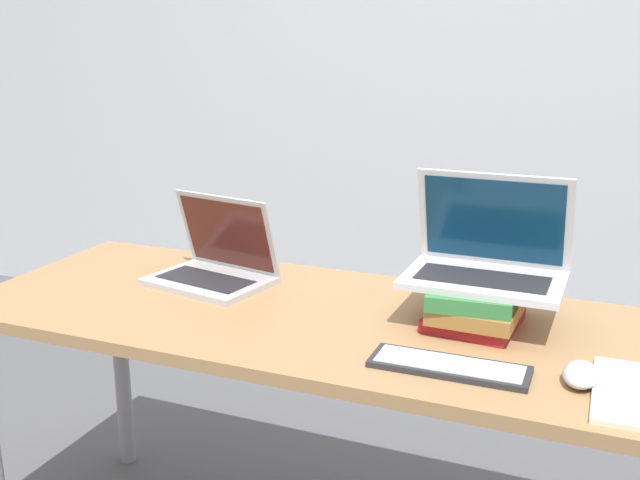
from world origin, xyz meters
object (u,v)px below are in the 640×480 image
(laptop_on_books, at_px, (487,259))
(laptop_left, at_px, (215,265))
(wireless_keyboard, at_px, (449,366))
(mouse, at_px, (581,374))
(book_stack, at_px, (475,305))

(laptop_on_books, bearing_deg, laptop_left, 179.72)
(wireless_keyboard, height_order, mouse, mouse)
(book_stack, distance_m, wireless_keyboard, 0.26)
(book_stack, height_order, wireless_keyboard, book_stack)
(wireless_keyboard, bearing_deg, book_stack, 90.14)
(book_stack, xyz_separation_m, mouse, (0.24, -0.22, -0.03))
(laptop_left, relative_size, book_stack, 1.32)
(laptop_left, bearing_deg, book_stack, -3.72)
(laptop_left, bearing_deg, wireless_keyboard, -23.10)
(laptop_left, height_order, wireless_keyboard, laptop_left)
(laptop_left, xyz_separation_m, laptop_on_books, (0.71, -0.00, 0.10))
(laptop_left, distance_m, book_stack, 0.70)
(wireless_keyboard, distance_m, mouse, 0.25)
(laptop_left, bearing_deg, mouse, -15.47)
(book_stack, distance_m, laptop_on_books, 0.11)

